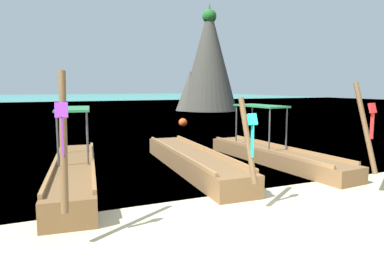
{
  "coord_description": "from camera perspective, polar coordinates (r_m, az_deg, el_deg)",
  "views": [
    {
      "loc": [
        -3.85,
        -4.72,
        2.57
      ],
      "look_at": [
        0.0,
        4.31,
        1.39
      ],
      "focal_mm": 32.01,
      "sensor_mm": 36.0,
      "label": 1
    }
  ],
  "objects": [
    {
      "name": "mooring_buoy_near",
      "position": [
        22.08,
        -1.53,
        0.92
      ],
      "size": [
        0.55,
        0.55,
        0.55
      ],
      "color": "#EA5119",
      "rests_on": "sea_water"
    },
    {
      "name": "sea_water",
      "position": [
        67.19,
        -19.83,
        4.28
      ],
      "size": [
        120.0,
        120.0,
        0.0
      ],
      "primitive_type": "plane",
      "color": "#2DB29E",
      "rests_on": "ground"
    },
    {
      "name": "longtail_boat_red_ribbon",
      "position": [
        11.86,
        13.55,
        -4.27
      ],
      "size": [
        1.54,
        6.81,
        2.69
      ],
      "color": "brown",
      "rests_on": "ground"
    },
    {
      "name": "ground",
      "position": [
        6.61,
        15.45,
        -16.25
      ],
      "size": [
        120.0,
        120.0,
        0.0
      ],
      "primitive_type": "plane",
      "color": "beige"
    },
    {
      "name": "karst_rock",
      "position": [
        37.51,
        2.58,
        11.11
      ],
      "size": [
        6.58,
        6.08,
        11.29
      ],
      "color": "#47443D",
      "rests_on": "ground"
    },
    {
      "name": "longtail_boat_violet_ribbon",
      "position": [
        9.51,
        -19.02,
        -6.95
      ],
      "size": [
        1.68,
        6.82,
        2.86
      ],
      "color": "brown",
      "rests_on": "ground"
    },
    {
      "name": "longtail_boat_turquoise_ribbon",
      "position": [
        10.62,
        0.05,
        -5.49
      ],
      "size": [
        1.4,
        7.0,
        2.35
      ],
      "color": "brown",
      "rests_on": "ground"
    }
  ]
}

